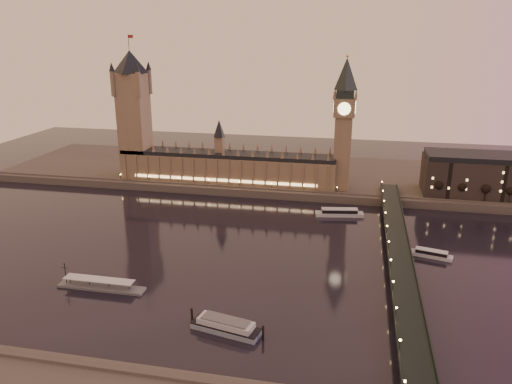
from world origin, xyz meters
TOP-DOWN VIEW (x-y plane):
  - ground at (0.00, 0.00)m, footprint 700.00×700.00m
  - far_embankment at (30.00, 165.00)m, footprint 560.00×130.00m
  - palace_of_westminster at (-40.12, 120.99)m, footprint 180.00×26.62m
  - victoria_tower at (-120.00, 121.00)m, footprint 31.68×31.68m
  - big_ben at (53.99, 120.99)m, footprint 17.68×17.68m
  - westminster_bridge at (91.61, 0.00)m, footprint 13.20×260.00m
  - bare_tree_0 at (125.47, 109.00)m, footprint 6.57×6.57m
  - bare_tree_1 at (142.10, 109.00)m, footprint 6.57×6.57m
  - bare_tree_2 at (158.73, 109.00)m, footprint 6.57×6.57m
  - bare_tree_3 at (175.36, 109.00)m, footprint 6.57×6.57m
  - cruise_boat_a at (55.77, 73.60)m, footprint 34.58×12.59m
  - cruise_boat_b at (111.73, 14.85)m, footprint 24.54×11.74m
  - moored_barge at (13.73, -83.68)m, footprint 35.40×15.05m
  - pontoon_pier at (-59.27, -59.21)m, footprint 46.19×7.70m

SIDE VIEW (x-z plane):
  - ground at x=0.00m, z-range 0.00..0.00m
  - pontoon_pier at x=-59.27m, z-range -4.83..7.49m
  - cruise_boat_b at x=111.73m, z-range -0.26..4.13m
  - cruise_boat_a at x=55.77m, z-range -0.32..5.09m
  - moored_barge at x=13.73m, z-range -0.52..6.11m
  - far_embankment at x=30.00m, z-range 0.00..6.00m
  - westminster_bridge at x=91.61m, z-range -2.13..13.17m
  - bare_tree_0 at x=125.47m, z-range 9.31..22.67m
  - bare_tree_1 at x=142.10m, z-range 9.31..22.67m
  - bare_tree_2 at x=158.73m, z-range 9.31..22.67m
  - bare_tree_3 at x=175.36m, z-range 9.31..22.67m
  - palace_of_westminster at x=-40.12m, z-range -4.29..47.71m
  - big_ben at x=53.99m, z-range 11.95..115.95m
  - victoria_tower at x=-120.00m, z-range 6.79..124.79m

